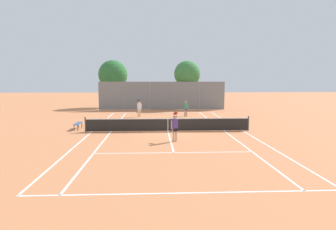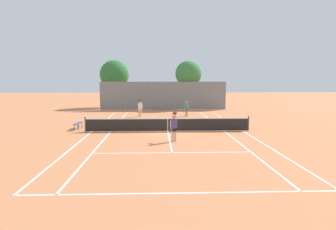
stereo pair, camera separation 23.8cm
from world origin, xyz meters
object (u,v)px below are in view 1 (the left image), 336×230
at_px(player_far_right, 186,107).
at_px(loose_tennis_ball_1, 207,121).
at_px(courtside_bench, 78,124).
at_px(loose_tennis_ball_0, 191,117).
at_px(tennis_net, 168,124).
at_px(tree_behind_right, 188,75).
at_px(player_far_left, 139,107).
at_px(player_near_side, 175,126).
at_px(tree_behind_left, 113,76).

bearing_deg(player_far_right, loose_tennis_ball_1, -66.64).
distance_m(loose_tennis_ball_1, courtside_bench, 11.15).
bearing_deg(loose_tennis_ball_0, tennis_net, -109.50).
distance_m(loose_tennis_ball_1, tree_behind_right, 12.63).
xyz_separation_m(tennis_net, player_far_left, (-2.48, 8.43, 0.42)).
height_order(player_near_side, tree_behind_left, tree_behind_left).
distance_m(player_near_side, player_far_right, 12.12).
height_order(loose_tennis_ball_1, courtside_bench, courtside_bench).
height_order(tennis_net, player_far_left, player_far_left).
bearing_deg(tennis_net, tree_behind_right, 78.77).
bearing_deg(player_near_side, player_far_right, 80.75).
height_order(player_far_right, courtside_bench, player_far_right).
xyz_separation_m(player_far_left, courtside_bench, (-4.29, -7.27, -0.52)).
bearing_deg(loose_tennis_ball_1, tree_behind_left, 125.70).
xyz_separation_m(player_near_side, loose_tennis_ball_1, (3.51, 8.33, -0.89)).
distance_m(player_near_side, loose_tennis_ball_0, 11.37).
xyz_separation_m(tennis_net, player_near_side, (0.26, -3.57, 0.42)).
relative_size(player_far_left, courtside_bench, 1.18).
bearing_deg(loose_tennis_ball_1, player_far_right, 113.36).
xyz_separation_m(courtside_bench, tree_behind_left, (0.39, 17.72, 3.79)).
bearing_deg(tree_behind_left, player_far_right, -50.73).
distance_m(player_far_left, tree_behind_right, 10.60).
height_order(player_near_side, loose_tennis_ball_0, player_near_side).
bearing_deg(loose_tennis_ball_1, player_far_left, 149.62).
xyz_separation_m(loose_tennis_ball_0, courtside_bench, (-9.43, -6.34, 0.38)).
distance_m(player_near_side, tree_behind_left, 23.64).
height_order(tennis_net, loose_tennis_ball_0, tennis_net).
bearing_deg(player_far_left, player_near_side, -77.14).
xyz_separation_m(loose_tennis_ball_0, tree_behind_left, (-9.04, 11.38, 4.16)).
height_order(player_far_left, tree_behind_left, tree_behind_left).
distance_m(player_near_side, player_far_left, 12.31).
bearing_deg(player_far_right, player_far_left, 179.54).
bearing_deg(tennis_net, loose_tennis_ball_1, 51.64).
height_order(tennis_net, player_far_right, player_far_right).
bearing_deg(courtside_bench, loose_tennis_ball_1, 18.85).
xyz_separation_m(player_far_left, tree_behind_left, (-3.90, 10.46, 3.27)).
height_order(loose_tennis_ball_1, tree_behind_right, tree_behind_right).
relative_size(tennis_net, courtside_bench, 8.00).
bearing_deg(loose_tennis_ball_1, tree_behind_right, 92.25).
height_order(player_near_side, player_far_right, player_near_side).
bearing_deg(tree_behind_right, tennis_net, -101.23).
bearing_deg(tree_behind_right, loose_tennis_ball_1, -87.75).
bearing_deg(courtside_bench, player_near_side, -33.96).
bearing_deg(tree_behind_right, player_near_side, -98.58).
relative_size(player_far_right, loose_tennis_ball_0, 24.24).
bearing_deg(player_far_right, loose_tennis_ball_0, -62.74).
bearing_deg(player_far_left, tree_behind_right, 54.81).
bearing_deg(tennis_net, tree_behind_left, 108.66).
bearing_deg(player_far_left, tree_behind_left, 110.43).
distance_m(player_far_right, tree_behind_right, 8.99).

